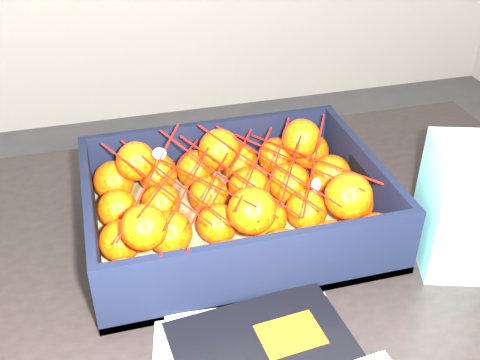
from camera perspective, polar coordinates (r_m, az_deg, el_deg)
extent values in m
cube|color=black|center=(0.83, -0.74, -10.01)|extent=(1.21, 0.81, 0.04)
cylinder|color=black|center=(1.50, 16.77, -7.19)|extent=(0.06, 0.06, 0.71)
cube|color=orange|center=(0.71, 5.07, -15.10)|extent=(0.08, 0.06, 0.00)
cube|color=brown|center=(0.88, -0.52, -4.60)|extent=(0.43, 0.32, 0.01)
cube|color=black|center=(0.98, -2.85, 3.06)|extent=(0.43, 0.01, 0.11)
cube|color=black|center=(0.73, 2.59, -8.94)|extent=(0.43, 0.01, 0.11)
cube|color=black|center=(0.83, -14.59, -4.23)|extent=(0.01, 0.30, 0.11)
cube|color=black|center=(0.92, 12.20, -0.04)|extent=(0.01, 0.30, 0.11)
sphere|color=#DE3D04|center=(0.75, -11.37, -9.76)|extent=(0.06, 0.06, 0.06)
sphere|color=#DE3D04|center=(0.81, -11.88, -5.99)|extent=(0.06, 0.06, 0.06)
sphere|color=#DE3D04|center=(0.87, -12.15, -2.83)|extent=(0.06, 0.06, 0.06)
sphere|color=#DE3D04|center=(0.93, -12.48, -0.09)|extent=(0.07, 0.07, 0.07)
sphere|color=#DE3D04|center=(0.75, -5.96, -9.12)|extent=(0.06, 0.06, 0.06)
sphere|color=#DE3D04|center=(0.81, -7.04, -5.27)|extent=(0.06, 0.06, 0.06)
sphere|color=#DE3D04|center=(0.87, -7.88, -2.27)|extent=(0.06, 0.06, 0.06)
sphere|color=#DE3D04|center=(0.94, -8.25, 0.68)|extent=(0.07, 0.07, 0.07)
sphere|color=#DE3D04|center=(0.76, -0.97, -8.28)|extent=(0.06, 0.06, 0.06)
sphere|color=#DE3D04|center=(0.82, -2.26, -4.39)|extent=(0.06, 0.06, 0.06)
sphere|color=#DE3D04|center=(0.88, -3.15, -1.50)|extent=(0.06, 0.06, 0.06)
sphere|color=#DE3D04|center=(0.94, -4.50, 1.10)|extent=(0.06, 0.06, 0.06)
sphere|color=#DE3D04|center=(0.77, 4.19, -7.25)|extent=(0.07, 0.07, 0.07)
sphere|color=#DE3D04|center=(0.83, 2.59, -3.80)|extent=(0.06, 0.06, 0.06)
sphere|color=#DE3D04|center=(0.89, 0.92, -0.78)|extent=(0.07, 0.07, 0.07)
sphere|color=#DE3D04|center=(0.96, -0.19, 1.86)|extent=(0.06, 0.06, 0.06)
sphere|color=#DE3D04|center=(0.80, 9.13, -6.32)|extent=(0.07, 0.07, 0.07)
sphere|color=#DE3D04|center=(0.85, 6.66, -3.00)|extent=(0.06, 0.06, 0.06)
sphere|color=#DE3D04|center=(0.91, 4.95, -0.30)|extent=(0.07, 0.07, 0.07)
sphere|color=#DE3D04|center=(0.98, 3.66, 2.40)|extent=(0.06, 0.06, 0.06)
sphere|color=#DE3D04|center=(0.82, 13.40, -5.40)|extent=(0.06, 0.06, 0.06)
sphere|color=#DE3D04|center=(0.88, 11.08, -2.30)|extent=(0.07, 0.07, 0.07)
sphere|color=#DE3D04|center=(0.94, 9.06, 0.49)|extent=(0.07, 0.07, 0.07)
sphere|color=#DE3D04|center=(1.00, 7.05, 2.86)|extent=(0.06, 0.06, 0.06)
sphere|color=#DE3D04|center=(0.74, -9.56, -4.70)|extent=(0.06, 0.06, 0.06)
sphere|color=#DE3D04|center=(0.88, -10.36, 1.87)|extent=(0.06, 0.06, 0.06)
sphere|color=#DE3D04|center=(0.76, 1.20, -3.08)|extent=(0.07, 0.07, 0.07)
sphere|color=#DE3D04|center=(0.90, -2.07, 3.06)|extent=(0.07, 0.07, 0.07)
sphere|color=#DE3D04|center=(0.80, 10.81, -1.60)|extent=(0.07, 0.07, 0.07)
sphere|color=#DE3D04|center=(0.93, 6.15, 4.15)|extent=(0.06, 0.06, 0.06)
cylinder|color=red|center=(0.79, -8.82, -0.03)|extent=(0.12, 0.22, 0.01)
cylinder|color=red|center=(0.80, -6.72, 0.01)|extent=(0.12, 0.22, 0.02)
cylinder|color=red|center=(0.81, -4.63, 0.40)|extent=(0.12, 0.22, 0.03)
cylinder|color=red|center=(0.81, -2.58, 0.93)|extent=(0.12, 0.22, 0.03)
cylinder|color=red|center=(0.81, -0.41, 0.64)|extent=(0.12, 0.22, 0.02)
cylinder|color=red|center=(0.82, 1.57, 1.54)|extent=(0.12, 0.22, 0.03)
cylinder|color=red|center=(0.83, 3.44, 1.66)|extent=(0.12, 0.22, 0.02)
cylinder|color=red|center=(0.84, 5.42, 1.99)|extent=(0.12, 0.22, 0.02)
cylinder|color=red|center=(0.86, 7.14, 2.25)|extent=(0.12, 0.22, 0.03)
cylinder|color=red|center=(0.80, -8.90, 0.33)|extent=(0.12, 0.22, 0.04)
cylinder|color=red|center=(0.81, -6.84, 0.68)|extent=(0.12, 0.22, 0.03)
cylinder|color=red|center=(0.81, -4.63, 0.49)|extent=(0.12, 0.22, 0.00)
cylinder|color=red|center=(0.81, -2.46, 0.30)|extent=(0.12, 0.22, 0.01)
cylinder|color=red|center=(0.82, -0.70, 1.57)|extent=(0.12, 0.22, 0.02)
cylinder|color=red|center=(0.82, 1.57, 1.61)|extent=(0.12, 0.22, 0.02)
cylinder|color=red|center=(0.83, 3.53, 1.59)|extent=(0.12, 0.22, 0.02)
cylinder|color=red|center=(0.84, 5.44, 2.14)|extent=(0.12, 0.22, 0.01)
cylinder|color=red|center=(0.84, 7.49, 1.98)|extent=(0.12, 0.22, 0.02)
cylinder|color=red|center=(0.71, -7.86, -8.77)|extent=(0.00, 0.03, 0.09)
cylinder|color=red|center=(0.71, -5.44, -8.38)|extent=(0.01, 0.04, 0.08)
cube|color=white|center=(0.83, 20.75, -2.49)|extent=(0.11, 0.14, 0.18)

